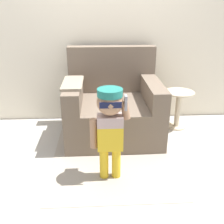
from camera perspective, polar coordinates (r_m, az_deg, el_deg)
ground_plane at (r=3.33m, az=-1.27°, el=-5.47°), size 10.00×10.00×0.00m
wall_back at (r=3.61m, az=-1.85°, el=18.36°), size 10.00×0.05×2.60m
armchair at (r=3.29m, az=0.21°, el=0.96°), size 1.15×1.00×1.06m
person_child at (r=2.33m, az=-0.48°, el=-1.93°), size 0.37×0.27×0.89m
side_table at (r=3.58m, az=14.19°, el=1.26°), size 0.38×0.38×0.51m
rug at (r=2.89m, az=0.14°, el=-10.07°), size 1.29×1.44×0.01m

